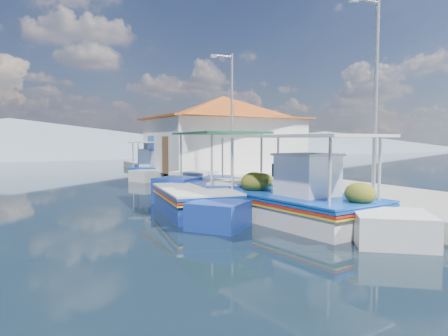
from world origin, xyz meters
name	(u,v)px	position (x,y,z in m)	size (l,w,h in m)	color
ground	(289,251)	(0.00, 0.00, 0.00)	(160.00, 160.00, 0.00)	black
quay	(319,191)	(5.90, 6.00, 0.25)	(5.00, 44.00, 0.50)	gray
bollards	(288,186)	(3.80, 5.25, 0.65)	(0.20, 17.20, 0.30)	#A5A8AD
main_caique	(297,203)	(2.05, 2.41, 0.53)	(3.03, 8.26, 2.74)	white
caique_green_canopy	(217,191)	(1.61, 6.68, 0.43)	(2.74, 7.69, 2.89)	white
caique_blue_hull	(193,203)	(-0.04, 5.04, 0.32)	(2.60, 6.69, 1.20)	#193899
caique_far	(149,170)	(2.42, 17.71, 0.45)	(3.64, 6.51, 2.44)	white
harbor_building	(223,132)	(6.20, 15.00, 2.78)	(10.49, 10.49, 4.40)	white
lamp_post_near	(374,88)	(4.51, 2.00, 3.85)	(1.21, 0.14, 6.00)	#A5A8AD
lamp_post_far	(230,108)	(4.51, 11.00, 3.85)	(1.21, 0.14, 6.00)	#A5A8AD
mountain_ridge	(98,141)	(6.54, 56.00, 2.04)	(171.40, 96.00, 5.50)	slate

